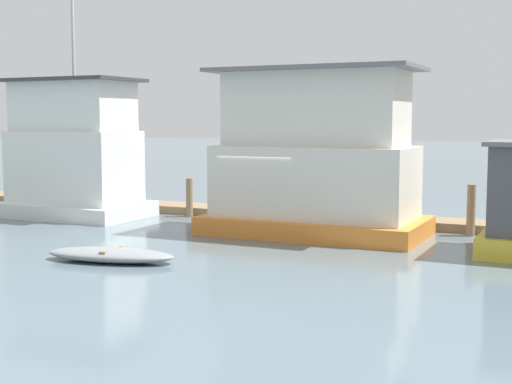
{
  "coord_description": "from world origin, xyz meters",
  "views": [
    {
      "loc": [
        9.38,
        -20.67,
        3.64
      ],
      "look_at": [
        0.0,
        -1.0,
        1.4
      ],
      "focal_mm": 50.0,
      "sensor_mm": 36.0,
      "label": 1
    }
  ],
  "objects_px": {
    "houseboat_orange": "(315,161)",
    "dinghy_grey": "(111,255)",
    "mooring_post_far_right": "(471,210)",
    "houseboat_white": "(74,154)",
    "mooring_post_near_right": "(189,197)"
  },
  "relations": [
    {
      "from": "mooring_post_far_right",
      "to": "mooring_post_near_right",
      "type": "bearing_deg",
      "value": 180.0
    },
    {
      "from": "houseboat_white",
      "to": "mooring_post_near_right",
      "type": "relative_size",
      "value": 6.17
    },
    {
      "from": "mooring_post_far_right",
      "to": "dinghy_grey",
      "type": "bearing_deg",
      "value": -133.34
    },
    {
      "from": "dinghy_grey",
      "to": "mooring_post_near_right",
      "type": "xyz_separation_m",
      "value": [
        -2.51,
        8.14,
        0.54
      ]
    },
    {
      "from": "houseboat_white",
      "to": "mooring_post_far_right",
      "type": "height_order",
      "value": "houseboat_white"
    },
    {
      "from": "houseboat_white",
      "to": "mooring_post_far_right",
      "type": "bearing_deg",
      "value": 6.99
    },
    {
      "from": "houseboat_orange",
      "to": "dinghy_grey",
      "type": "distance_m",
      "value": 7.41
    },
    {
      "from": "houseboat_orange",
      "to": "mooring_post_far_right",
      "type": "xyz_separation_m",
      "value": [
        4.52,
        1.79,
        -1.51
      ]
    },
    {
      "from": "dinghy_grey",
      "to": "mooring_post_far_right",
      "type": "height_order",
      "value": "mooring_post_far_right"
    },
    {
      "from": "houseboat_white",
      "to": "houseboat_orange",
      "type": "height_order",
      "value": "houseboat_white"
    },
    {
      "from": "houseboat_white",
      "to": "houseboat_orange",
      "type": "bearing_deg",
      "value": -0.36
    },
    {
      "from": "dinghy_grey",
      "to": "mooring_post_near_right",
      "type": "relative_size",
      "value": 2.49
    },
    {
      "from": "dinghy_grey",
      "to": "mooring_post_near_right",
      "type": "height_order",
      "value": "mooring_post_near_right"
    },
    {
      "from": "dinghy_grey",
      "to": "mooring_post_far_right",
      "type": "bearing_deg",
      "value": 46.66
    },
    {
      "from": "houseboat_white",
      "to": "dinghy_grey",
      "type": "distance_m",
      "value": 9.34
    }
  ]
}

